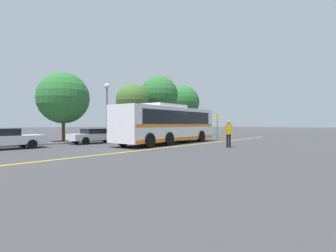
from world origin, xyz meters
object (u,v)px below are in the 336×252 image
Objects in this scene: pedestrian_0 at (229,132)px; bus_stop_sign at (217,124)px; tree_0 at (132,101)px; tree_3 at (183,102)px; street_lamp at (107,99)px; transit_bus at (168,123)px; parked_car_0 at (1,139)px; tree_1 at (63,98)px; tree_2 at (159,95)px; parked_car_1 at (96,136)px.

bus_stop_sign is (6.44, 4.46, 0.56)m from pedestrian_0.
tree_0 is 0.83× the size of tree_3.
transit_bus is at bearing -86.98° from street_lamp.
tree_3 is (15.28, 2.02, 0.72)m from street_lamp.
parked_car_0 is 17.98m from bus_stop_sign.
tree_2 reaches higher than tree_1.
tree_3 is at bearing 7.54° from street_lamp.
tree_0 is at bearing -3.83° from tree_1.
tree_0 is at bearing -176.98° from tree_2.
street_lamp is at bearing -16.09° from tree_1.
tree_1 is (6.18, 3.75, 3.25)m from parked_car_0.
tree_1 is 0.82× the size of tree_2.
street_lamp is at bearing 179.57° from transit_bus.
transit_bus is at bearing 67.94° from parked_car_0.
parked_car_0 is 0.89× the size of street_lamp.
pedestrian_0 reaches higher than parked_car_1.
parked_car_1 is at bearing -165.78° from tree_3.
parked_car_1 is at bearing -22.97° from pedestrian_0.
tree_0 reaches higher than pedestrian_0.
parked_car_0 is at bearing 3.48° from pedestrian_0.
parked_car_1 is at bearing -155.33° from tree_0.
bus_stop_sign is 9.84m from tree_0.
parked_car_1 is at bearing -78.32° from tree_1.
street_lamp reaches higher than bus_stop_sign.
parked_car_0 is at bearing -167.07° from tree_0.
transit_bus is 4.28× the size of bus_stop_sign.
parked_car_1 is 19.48m from tree_3.
transit_bus is 1.82× the size of tree_0.
tree_1 reaches higher than transit_bus.
parked_car_0 is 14.85m from tree_0.
tree_3 is (6.58, 1.16, -0.42)m from tree_2.
pedestrian_0 is at bearing 48.62° from parked_car_0.
street_lamp is 4.11m from tree_1.
transit_bus is 1.97× the size of street_lamp.
tree_2 reaches higher than parked_car_0.
tree_2 is (8.30, 8.36, 3.58)m from transit_bus.
street_lamp is (-6.87, 8.42, 2.47)m from bus_stop_sign.
pedestrian_0 is 0.72× the size of bus_stop_sign.
parked_car_1 is at bearing -163.51° from tree_2.
street_lamp is at bearing -144.24° from bus_stop_sign.
parked_car_0 is 2.69× the size of pedestrian_0.
parked_car_0 is 1.10× the size of parked_car_1.
bus_stop_sign is (10.03, -5.77, 0.98)m from parked_car_1.
parked_car_0 is 1.93× the size of bus_stop_sign.
tree_0 reaches higher than street_lamp.
tree_0 is (7.10, 3.26, 3.57)m from parked_car_1.
tree_1 is (-0.78, 3.79, 3.30)m from parked_car_1.
pedestrian_0 is 0.31× the size of tree_0.
tree_0 reaches higher than bus_stop_sign.
parked_car_0 is 0.68× the size of tree_3.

